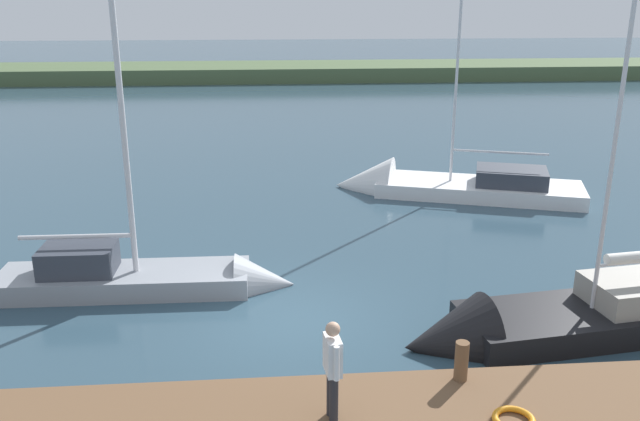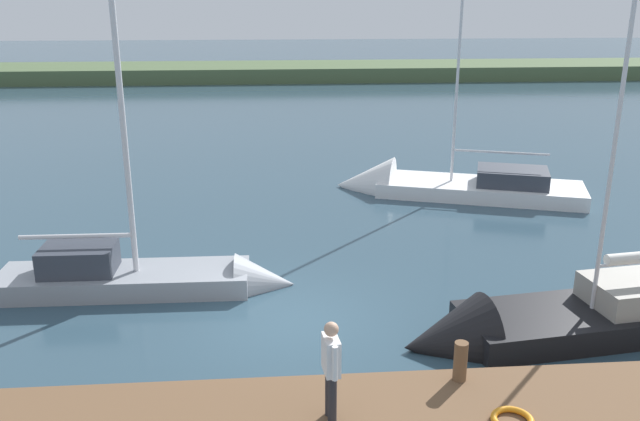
% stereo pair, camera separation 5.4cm
% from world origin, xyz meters
% --- Properties ---
extents(ground_plane, '(200.00, 200.00, 0.00)m').
position_xyz_m(ground_plane, '(0.00, 0.00, 0.00)').
color(ground_plane, '#2D4756').
extents(far_shoreline, '(180.00, 8.00, 2.40)m').
position_xyz_m(far_shoreline, '(0.00, -45.71, 0.00)').
color(far_shoreline, '#4C603D').
rests_on(far_shoreline, ground_plane).
extents(mooring_post_near, '(0.23, 0.23, 0.71)m').
position_xyz_m(mooring_post_near, '(-2.70, 3.72, 1.05)').
color(mooring_post_near, brown).
rests_on(mooring_post_near, dock_pier).
extents(life_ring_buoy, '(0.66, 0.66, 0.10)m').
position_xyz_m(life_ring_buoy, '(-3.18, 4.96, 0.74)').
color(life_ring_buoy, orange).
rests_on(life_ring_buoy, dock_pier).
extents(sailboat_far_left, '(9.17, 5.00, 9.17)m').
position_xyz_m(sailboat_far_left, '(-5.61, -9.66, 0.15)').
color(sailboat_far_left, white).
rests_on(sailboat_far_left, ground_plane).
extents(sailboat_behind_pier, '(8.81, 3.09, 9.10)m').
position_xyz_m(sailboat_behind_pier, '(-5.97, 1.07, 0.21)').
color(sailboat_behind_pier, black).
rests_on(sailboat_behind_pier, ground_plane).
extents(sailboat_far_right, '(7.22, 1.70, 8.96)m').
position_xyz_m(sailboat_far_right, '(3.27, -1.95, 0.15)').
color(sailboat_far_right, gray).
rests_on(sailboat_far_right, ground_plane).
extents(person_on_dock, '(0.27, 0.63, 1.65)m').
position_xyz_m(person_on_dock, '(-0.41, 4.63, 1.64)').
color(person_on_dock, '#28282D').
rests_on(person_on_dock, dock_pier).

